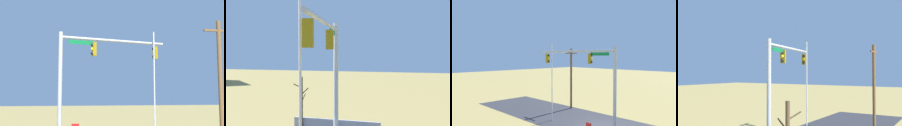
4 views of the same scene
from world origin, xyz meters
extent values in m
cylinder|color=#B2B5BA|center=(2.25, -0.93, 3.78)|extent=(0.28, 0.28, 7.56)
cylinder|color=#B2B5BA|center=(-1.66, -1.68, 7.21)|extent=(7.85, 1.68, 0.20)
cube|color=#0F7238|center=(0.85, -1.20, 6.93)|extent=(1.77, 0.37, 0.28)
cube|color=#937A0F|center=(-0.09, -1.38, 6.51)|extent=(0.30, 0.40, 0.96)
sphere|color=black|center=(0.06, -1.35, 6.81)|extent=(0.22, 0.22, 0.22)
sphere|color=yellow|center=(0.06, -1.35, 6.51)|extent=(0.22, 0.22, 0.22)
sphere|color=black|center=(0.06, -1.35, 6.21)|extent=(0.22, 0.22, 0.22)
cube|color=#937A0F|center=(-4.94, -2.30, 6.51)|extent=(0.30, 0.40, 0.96)
sphere|color=black|center=(-4.79, -2.27, 6.81)|extent=(0.22, 0.22, 0.22)
sphere|color=yellow|center=(-4.79, -2.27, 6.51)|extent=(0.22, 0.22, 0.22)
sphere|color=black|center=(-4.79, -2.27, 6.21)|extent=(0.22, 0.22, 0.22)
cylinder|color=silver|center=(-4.70, -1.90, 4.02)|extent=(0.10, 0.10, 8.04)
cylinder|color=brown|center=(-6.92, 3.38, 3.86)|extent=(0.26, 0.26, 7.71)
cube|color=brown|center=(-6.92, 3.38, 7.11)|extent=(1.90, 0.12, 0.12)
cube|color=red|center=(1.04, -2.96, 1.06)|extent=(0.56, 0.02, 0.32)
camera|label=1|loc=(2.85, 19.61, 3.25)|focal=48.70mm
camera|label=2|loc=(-14.30, -6.31, 5.86)|focal=49.30mm
camera|label=3|loc=(12.28, -17.00, 6.75)|focal=34.96mm
camera|label=4|loc=(16.20, 9.32, 5.45)|focal=42.94mm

